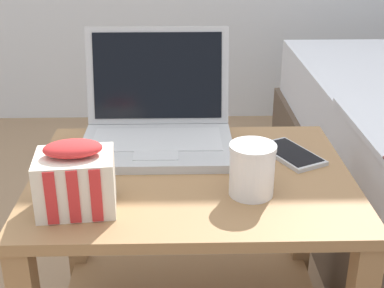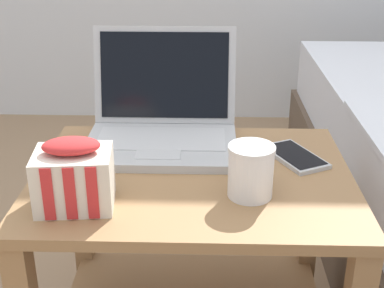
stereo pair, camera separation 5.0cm
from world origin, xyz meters
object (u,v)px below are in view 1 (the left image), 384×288
laptop (157,122)px  snack_bag (76,179)px  mug_front_left (253,166)px  cell_phone (291,154)px

laptop → snack_bag: size_ratio=2.32×
snack_bag → mug_front_left: bearing=8.7°
laptop → snack_bag: bearing=-114.4°
laptop → cell_phone: 0.30m
mug_front_left → snack_bag: (-0.31, -0.05, 0.00)m
laptop → mug_front_left: laptop is taller
mug_front_left → cell_phone: 0.20m
snack_bag → cell_phone: 0.47m
laptop → snack_bag: 0.32m
laptop → snack_bag: (-0.13, -0.29, 0.01)m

